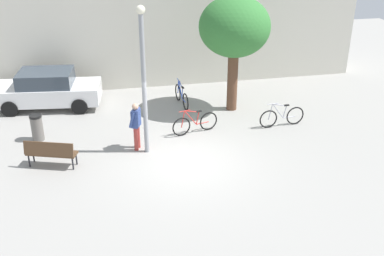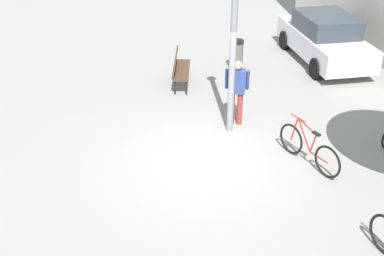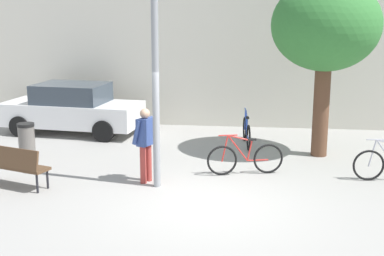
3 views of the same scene
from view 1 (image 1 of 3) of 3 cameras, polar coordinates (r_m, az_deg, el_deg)
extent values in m
plane|color=gray|center=(15.09, -0.79, -4.12)|extent=(36.00, 36.00, 0.00)
cube|color=beige|center=(21.50, -4.98, 14.11)|extent=(18.89, 2.00, 6.43)
cylinder|color=gray|center=(14.79, -5.91, 5.00)|extent=(0.15, 0.15, 4.62)
sphere|color=#F2EACC|center=(14.12, -6.37, 14.27)|extent=(0.28, 0.28, 0.28)
cylinder|color=#9E3833|center=(15.68, -6.91, -1.33)|extent=(0.14, 0.14, 0.85)
cylinder|color=#9E3833|center=(15.85, -6.67, -1.01)|extent=(0.14, 0.14, 0.85)
cube|color=#334784|center=(15.45, -6.93, 1.22)|extent=(0.37, 0.46, 0.60)
sphere|color=tan|center=(15.29, -7.01, 2.62)|extent=(0.22, 0.22, 0.22)
cylinder|color=#334784|center=(15.25, -7.42, 0.96)|extent=(0.25, 0.18, 0.55)
cylinder|color=#334784|center=(15.67, -6.80, 1.71)|extent=(0.25, 0.18, 0.55)
cube|color=#513823|center=(15.29, -16.88, -2.98)|extent=(1.66, 0.93, 0.06)
cube|color=#513823|center=(15.03, -17.27, -2.48)|extent=(1.56, 0.63, 0.44)
cylinder|color=black|center=(15.82, -18.94, -3.27)|extent=(0.05, 0.05, 0.42)
cylinder|color=black|center=(15.27, -14.05, -3.68)|extent=(0.05, 0.05, 0.42)
cylinder|color=black|center=(15.58, -19.42, -3.83)|extent=(0.05, 0.05, 0.42)
cylinder|color=black|center=(15.01, -14.47, -4.28)|extent=(0.05, 0.05, 0.42)
cylinder|color=brown|center=(18.57, 5.00, 5.81)|extent=(0.41, 0.41, 2.43)
ellipsoid|color=#327332|center=(17.95, 5.27, 12.34)|extent=(2.73, 2.73, 2.32)
torus|color=black|center=(19.69, -1.75, 4.41)|extent=(0.13, 0.71, 0.71)
torus|color=black|center=(18.71, -0.80, 3.24)|extent=(0.13, 0.71, 0.71)
cylinder|color=blue|center=(19.26, -1.46, 4.82)|extent=(0.09, 0.50, 0.64)
cylinder|color=blue|center=(19.14, -1.42, 5.43)|extent=(0.10, 0.58, 0.18)
cylinder|color=blue|center=(19.04, -1.21, 4.32)|extent=(0.05, 0.14, 0.48)
cylinder|color=blue|center=(18.95, -1.03, 3.45)|extent=(0.09, 0.50, 0.04)
cylinder|color=blue|center=(19.53, -1.71, 5.12)|extent=(0.05, 0.17, 0.63)
cube|color=black|center=(18.90, -1.17, 5.01)|extent=(0.10, 0.21, 0.04)
cylinder|color=blue|center=(19.37, -1.67, 5.91)|extent=(0.08, 0.44, 0.03)
torus|color=black|center=(16.58, -1.31, 0.15)|extent=(0.70, 0.23, 0.71)
torus|color=black|center=(17.02, 2.05, 0.85)|extent=(0.70, 0.23, 0.71)
cylinder|color=red|center=(16.60, -0.18, 1.28)|extent=(0.49, 0.16, 0.64)
cylinder|color=red|center=(16.52, -0.02, 2.05)|extent=(0.57, 0.18, 0.18)
cylinder|color=red|center=(16.75, 0.70, 1.22)|extent=(0.14, 0.07, 0.48)
cylinder|color=red|center=(16.93, 1.30, 0.62)|extent=(0.49, 0.16, 0.04)
cylinder|color=red|center=(16.48, -1.12, 1.09)|extent=(0.17, 0.08, 0.63)
cube|color=black|center=(16.66, 0.86, 2.08)|extent=(0.21, 0.13, 0.04)
cylinder|color=red|center=(16.38, -0.92, 2.11)|extent=(0.43, 0.14, 0.03)
torus|color=black|center=(17.41, 9.39, 1.09)|extent=(0.71, 0.11, 0.71)
torus|color=black|center=(17.89, 12.58, 1.50)|extent=(0.71, 0.11, 0.71)
cylinder|color=#ADADB7|center=(17.45, 10.54, 2.08)|extent=(0.50, 0.08, 0.64)
cylinder|color=#ADADB7|center=(17.38, 10.75, 2.81)|extent=(0.58, 0.09, 0.18)
cylinder|color=#ADADB7|center=(17.60, 11.35, 1.96)|extent=(0.14, 0.05, 0.48)
cylinder|color=#ADADB7|center=(17.79, 11.86, 1.33)|extent=(0.50, 0.08, 0.04)
cylinder|color=#ADADB7|center=(17.32, 9.65, 1.97)|extent=(0.17, 0.05, 0.63)
cube|color=black|center=(17.52, 11.57, 2.77)|extent=(0.21, 0.10, 0.04)
cylinder|color=#ADADB7|center=(17.23, 9.92, 2.94)|extent=(0.44, 0.07, 0.03)
cube|color=silver|center=(19.79, -17.33, 4.15)|extent=(4.37, 2.17, 0.70)
cube|color=#333D47|center=(19.58, -17.57, 5.86)|extent=(2.27, 1.80, 0.60)
cylinder|color=black|center=(20.38, -13.09, 4.38)|extent=(0.66, 0.29, 0.64)
cylinder|color=black|center=(18.92, -13.68, 2.62)|extent=(0.66, 0.29, 0.64)
cylinder|color=black|center=(20.96, -20.42, 3.99)|extent=(0.66, 0.29, 0.64)
cylinder|color=black|center=(19.53, -21.52, 2.25)|extent=(0.66, 0.29, 0.64)
cylinder|color=#66605B|center=(17.14, -18.52, -0.07)|extent=(0.41, 0.41, 0.87)
cylinder|color=black|center=(16.95, -18.74, 1.38)|extent=(0.43, 0.43, 0.08)
camera|label=2|loc=(14.68, 36.48, 13.89)|focal=44.30mm
camera|label=3|loc=(5.93, 26.94, -16.98)|focal=48.53mm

